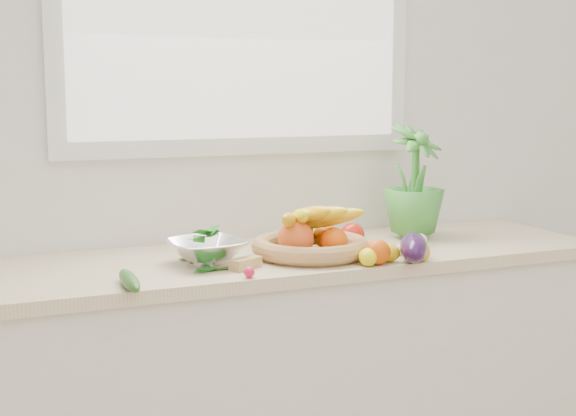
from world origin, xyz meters
name	(u,v)px	position (x,y,z in m)	size (l,w,h in m)	color
back_wall	(239,111)	(0.00, 2.25, 1.35)	(4.50, 0.02, 2.70)	white
counter_cabinet	(272,393)	(0.00, 1.95, 0.43)	(2.20, 0.58, 0.86)	silver
countertop	(271,260)	(0.00, 1.95, 0.88)	(2.24, 0.62, 0.04)	beige
orange_loose	(378,252)	(0.24, 1.68, 0.94)	(0.08, 0.08, 0.08)	#D84C06
lemon_a	(420,252)	(0.38, 1.67, 0.93)	(0.06, 0.07, 0.06)	#E39F0C
lemon_b	(368,257)	(0.20, 1.67, 0.93)	(0.06, 0.07, 0.06)	#FCEB0D
lemon_c	(389,253)	(0.29, 1.70, 0.93)	(0.06, 0.07, 0.06)	gold
apple	(352,235)	(0.29, 1.95, 0.94)	(0.08, 0.08, 0.08)	#B81C0E
ginger	(245,263)	(-0.15, 1.78, 0.92)	(0.10, 0.04, 0.03)	tan
garlic_a	(347,243)	(0.25, 1.91, 0.92)	(0.06, 0.06, 0.05)	silver
garlic_b	(420,240)	(0.51, 1.88, 0.92)	(0.05, 0.05, 0.04)	white
garlic_c	(403,249)	(0.38, 1.76, 0.92)	(0.05, 0.05, 0.04)	white
eggplant	(414,247)	(0.36, 1.67, 0.94)	(0.09, 0.22, 0.09)	#2A0F38
cucumber	(129,280)	(-0.52, 1.69, 0.92)	(0.04, 0.23, 0.04)	#2D5D1B
radish	(249,272)	(-0.18, 1.67, 0.92)	(0.03, 0.03, 0.03)	#E01C46
potted_herb	(414,179)	(0.57, 2.01, 1.11)	(0.22, 0.22, 0.39)	#409335
fruit_basket	(310,240)	(0.10, 1.87, 0.95)	(0.42, 0.42, 0.19)	#A87E4B
colander_with_spinach	(206,244)	(-0.24, 1.89, 0.96)	(0.26, 0.26, 0.12)	silver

